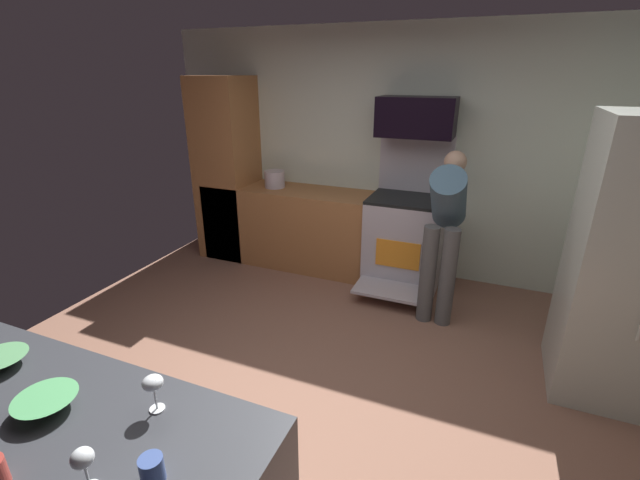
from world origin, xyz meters
TOP-DOWN VIEW (x-y plane):
  - ground_plane at (0.00, 0.00)m, footprint 5.20×4.80m
  - wall_back at (0.00, 2.34)m, footprint 5.20×0.12m
  - lower_cabinet_run at (-0.90, 1.98)m, footprint 2.40×0.60m
  - cabinet_column at (-1.90, 1.98)m, footprint 0.60×0.60m
  - oven_range at (0.27, 1.97)m, footprint 0.76×1.01m
  - microwave at (0.27, 2.06)m, footprint 0.74×0.38m
  - person_cook at (0.71, 1.43)m, footprint 0.31×0.66m
  - mixing_bowl_large at (-0.88, -1.33)m, footprint 0.22×0.22m
  - mixing_bowl_prep at (-0.44, -1.44)m, footprint 0.24×0.24m
  - wine_glass_near at (-0.05, -1.28)m, footprint 0.08×0.08m
  - wine_glass_mid at (-0.00, -1.63)m, footprint 0.07×0.07m
  - mug_tea at (0.16, -1.53)m, footprint 0.08×0.08m
  - stock_pot at (-1.27, 1.98)m, footprint 0.23×0.23m

SIDE VIEW (x-z plane):
  - ground_plane at x=0.00m, z-range -0.02..0.00m
  - lower_cabinet_run at x=-0.90m, z-range 0.00..0.90m
  - oven_range at x=0.27m, z-range -0.26..1.28m
  - person_cook at x=0.71m, z-range 0.15..1.64m
  - mixing_bowl_large at x=-0.88m, z-range 0.90..0.95m
  - mixing_bowl_prep at x=-0.44m, z-range 0.90..0.96m
  - mug_tea at x=0.16m, z-range 0.90..0.99m
  - stock_pot at x=-1.27m, z-range 0.90..1.09m
  - wine_glass_mid at x=0.00m, z-range 0.94..1.10m
  - wine_glass_near at x=-0.05m, z-range 0.94..1.10m
  - cabinet_column at x=-1.90m, z-range 0.00..2.10m
  - wall_back at x=0.00m, z-range 0.00..2.60m
  - microwave at x=0.27m, z-range 1.54..1.92m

